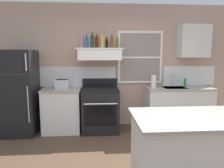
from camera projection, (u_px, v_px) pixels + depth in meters
The scene contains 20 objects.
back_wall at pixel (112, 66), 4.63m from camera, with size 5.40×0.11×2.70m.
refrigerator at pixel (19, 93), 4.18m from camera, with size 0.70×0.72×1.70m.
counter_left_of_stove at pixel (62, 110), 4.36m from camera, with size 0.79×0.63×0.91m.
toaster at pixel (62, 84), 4.30m from camera, with size 0.30×0.20×0.19m.
stove_range at pixel (100, 109), 4.38m from camera, with size 0.76×0.69×1.09m.
range_hood_shelf at pixel (100, 54), 4.30m from camera, with size 0.96×0.52×0.24m.
bottle_rose_pink at pixel (82, 42), 4.28m from camera, with size 0.07×0.07×0.30m.
bottle_blue_liqueur at pixel (87, 42), 4.19m from camera, with size 0.07×0.07×0.28m.
bottle_dark_green_wine at pixel (92, 41), 4.21m from camera, with size 0.07×0.07×0.31m.
bottle_red_label_wine at pixel (97, 42), 4.32m from camera, with size 0.07×0.07×0.29m.
bottle_champagne_gold_foil at pixel (102, 41), 4.24m from camera, with size 0.08×0.08×0.33m.
bottle_balsamic_dark at pixel (107, 43), 4.28m from camera, with size 0.06×0.06×0.23m.
bottle_amber_wine at pixel (112, 42), 4.24m from camera, with size 0.07×0.07×0.29m.
bottle_olive_oil_square at pixel (117, 43), 4.29m from camera, with size 0.06×0.06×0.25m.
counter_right_with_sink at pixel (178, 108), 4.54m from camera, with size 1.43×0.63×0.91m.
sink_faucet at pixel (173, 79), 4.54m from camera, with size 0.03×0.17×0.28m.
paper_towel_roll at pixel (154, 81), 4.41m from camera, with size 0.11×0.11×0.27m, color white.
dish_soap_bottle at pixel (185, 82), 4.57m from camera, with size 0.06×0.06×0.18m, color #268C3F.
kitchen_island at pixel (192, 153), 2.46m from camera, with size 1.40×0.90×0.91m.
upper_cabinet_right at pixel (194, 41), 4.50m from camera, with size 0.64×0.32×0.70m.
Camera 1 is at (-0.32, -2.40, 1.63)m, focal length 33.16 mm.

